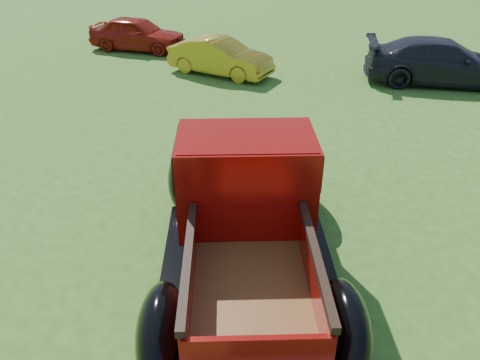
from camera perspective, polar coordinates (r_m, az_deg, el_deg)
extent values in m
plane|color=#315819|center=(8.43, -1.64, -6.01)|extent=(120.00, 120.00, 0.00)
cylinder|color=black|center=(6.03, -8.20, -19.02)|extent=(0.60, 0.95, 0.92)
cylinder|color=black|center=(6.12, 11.27, -18.44)|extent=(0.60, 0.95, 0.92)
cylinder|color=black|center=(8.85, -5.99, -0.67)|extent=(0.60, 0.95, 0.92)
cylinder|color=black|center=(8.91, 6.60, -0.47)|extent=(0.60, 0.95, 0.92)
cube|color=black|center=(7.33, 0.82, -7.38)|extent=(3.51, 5.59, 0.23)
cube|color=maroon|center=(8.67, 0.31, 2.80)|extent=(2.45, 2.32, 0.71)
cube|color=silver|center=(9.46, 0.13, 5.23)|extent=(1.73, 0.75, 0.57)
cube|color=maroon|center=(7.18, 0.73, 0.03)|extent=(2.39, 1.99, 1.49)
cube|color=black|center=(6.98, 0.76, 2.86)|extent=(2.38, 1.90, 0.57)
cube|color=maroon|center=(6.84, 0.77, 5.16)|extent=(2.26, 1.85, 0.09)
cube|color=brown|center=(6.12, 1.42, -14.18)|extent=(2.29, 2.70, 0.06)
cube|color=maroon|center=(5.93, -6.20, -12.22)|extent=(0.91, 2.15, 0.60)
cube|color=maroon|center=(6.00, 9.01, -11.84)|extent=(0.91, 2.15, 0.60)
cube|color=maroon|center=(6.80, 0.95, -5.58)|extent=(1.46, 0.63, 0.60)
cube|color=maroon|center=(5.13, 2.17, -20.82)|extent=(1.46, 0.64, 0.60)
cube|color=black|center=(5.70, -6.40, -9.59)|extent=(0.96, 2.16, 0.10)
cube|color=black|center=(5.77, 9.29, -9.23)|extent=(0.96, 2.16, 0.10)
ellipsoid|color=black|center=(5.94, -9.45, -18.13)|extent=(0.94, 1.32, 1.01)
ellipsoid|color=black|center=(6.04, 12.52, -17.48)|extent=(0.94, 1.32, 1.01)
ellipsoid|color=black|center=(8.79, -6.78, 0.09)|extent=(0.94, 1.32, 1.01)
ellipsoid|color=black|center=(8.86, 7.39, 0.30)|extent=(0.94, 1.32, 1.01)
cube|color=black|center=(7.41, -7.71, -8.58)|extent=(1.24, 2.37, 0.07)
cube|color=black|center=(7.49, 9.27, -8.23)|extent=(1.24, 2.37, 0.07)
imported|color=maroon|center=(19.72, -12.42, 17.04)|extent=(3.85, 1.74, 1.28)
imported|color=#B08F17|center=(16.32, -2.42, 14.77)|extent=(3.73, 1.78, 1.18)
imported|color=black|center=(16.70, 23.40, 13.11)|extent=(5.09, 2.85, 1.39)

